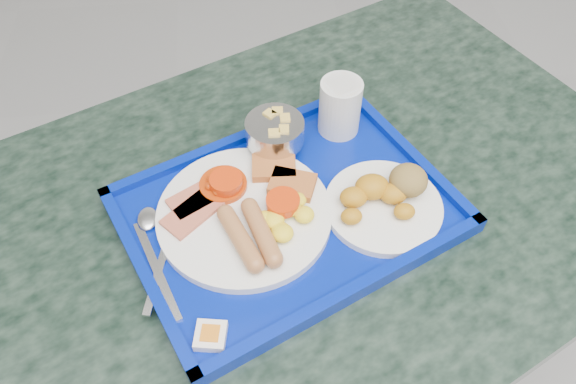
# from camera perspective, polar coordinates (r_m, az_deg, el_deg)

# --- Properties ---
(table) EXTENTS (1.30, 1.12, 0.68)m
(table) POSITION_cam_1_polar(r_m,az_deg,el_deg) (0.99, 1.24, -7.15)
(table) COLOR slate
(table) RESTS_ON floor
(tray) EXTENTS (0.55, 0.49, 0.03)m
(tray) POSITION_cam_1_polar(r_m,az_deg,el_deg) (0.82, -0.00, -2.04)
(tray) COLOR #031A91
(tray) RESTS_ON table
(main_plate) EXTENTS (0.25, 0.25, 0.04)m
(main_plate) POSITION_cam_1_polar(r_m,az_deg,el_deg) (0.80, -3.86, -1.95)
(main_plate) COLOR white
(main_plate) RESTS_ON tray
(bread_plate) EXTENTS (0.17, 0.17, 0.06)m
(bread_plate) POSITION_cam_1_polar(r_m,az_deg,el_deg) (0.82, 9.92, -0.62)
(bread_plate) COLOR white
(bread_plate) RESTS_ON tray
(fruit_bowl) EXTENTS (0.09, 0.09, 0.06)m
(fruit_bowl) POSITION_cam_1_polar(r_m,az_deg,el_deg) (0.86, -1.33, 6.12)
(fruit_bowl) COLOR silver
(fruit_bowl) RESTS_ON tray
(juice_cup) EXTENTS (0.07, 0.07, 0.09)m
(juice_cup) POSITION_cam_1_polar(r_m,az_deg,el_deg) (0.89, 5.32, 8.75)
(juice_cup) COLOR silver
(juice_cup) RESTS_ON tray
(spoon) EXTENTS (0.06, 0.18, 0.01)m
(spoon) POSITION_cam_1_polar(r_m,az_deg,el_deg) (0.81, -13.79, -3.99)
(spoon) COLOR silver
(spoon) RESTS_ON tray
(knife) EXTENTS (0.07, 0.16, 0.00)m
(knife) POSITION_cam_1_polar(r_m,az_deg,el_deg) (0.77, -13.20, -7.65)
(knife) COLOR silver
(knife) RESTS_ON tray
(jam_packet) EXTENTS (0.04, 0.04, 0.01)m
(jam_packet) POSITION_cam_1_polar(r_m,az_deg,el_deg) (0.71, -7.87, -14.25)
(jam_packet) COLOR white
(jam_packet) RESTS_ON tray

